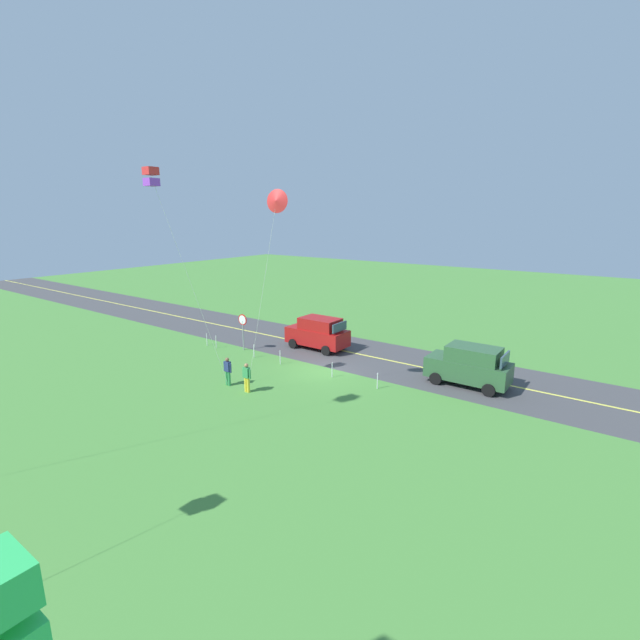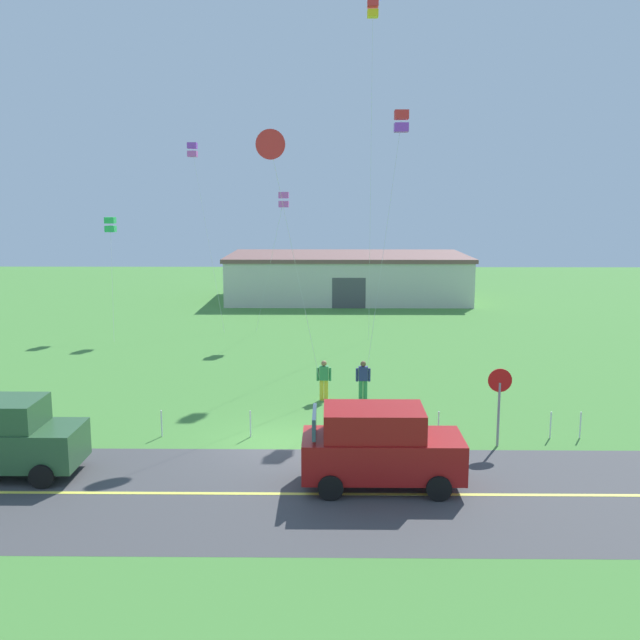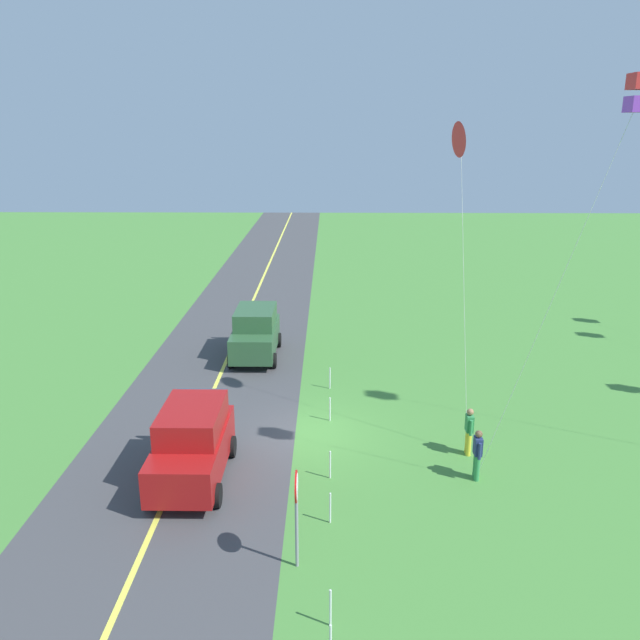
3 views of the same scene
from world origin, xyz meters
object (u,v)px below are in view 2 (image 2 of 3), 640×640
stop_sign (499,392)px  kite_pink_drift (110,225)px  kite_green_far (284,200)px  warehouse_distant (347,276)px  kite_orange_near (192,150)px  kite_red_low (270,145)px  kite_blue_mid (401,122)px  car_suv_foreground (380,446)px  car_parked_west_near (1,436)px  kite_yellow_high (373,10)px  person_adult_companion (363,379)px  person_adult_near (324,379)px

stop_sign → kite_pink_drift: kite_pink_drift is taller
kite_green_far → warehouse_distant: size_ratio=0.45×
kite_green_far → kite_orange_near: kite_orange_near is taller
kite_red_low → kite_blue_mid: (5.07, 3.05, 1.12)m
car_suv_foreground → kite_red_low: (-3.56, 8.14, 8.62)m
car_parked_west_near → kite_orange_near: 27.26m
kite_pink_drift → kite_orange_near: bearing=33.0°
kite_blue_mid → kite_yellow_high: kite_yellow_high is taller
person_adult_companion → car_suv_foreground: bearing=-28.6°
person_adult_near → kite_blue_mid: kite_blue_mid is taller
kite_red_low → kite_yellow_high: size_ratio=0.58×
stop_sign → kite_blue_mid: 12.29m
car_parked_west_near → kite_pink_drift: 23.47m
stop_sign → kite_blue_mid: kite_blue_mid is taller
stop_sign → kite_pink_drift: (-18.18, 20.04, 4.49)m
car_suv_foreground → stop_sign: bearing=39.4°
kite_green_far → kite_yellow_high: bearing=-22.5°
car_parked_west_near → kite_green_far: kite_green_far is taller
kite_pink_drift → warehouse_distant: 20.48m
person_adult_companion → kite_red_low: kite_red_low is taller
kite_red_low → stop_sign: bearing=-32.5°
kite_green_far → person_adult_companion: bearing=-74.4°
person_adult_near → kite_pink_drift: (-12.56, 14.78, 5.43)m
car_parked_west_near → person_adult_companion: bearing=36.0°
car_parked_west_near → kite_green_far: 23.76m
person_adult_near → kite_blue_mid: size_ratio=0.14×
kite_green_far → warehouse_distant: 16.56m
person_adult_companion → kite_orange_near: 22.45m
person_adult_near → kite_yellow_high: 20.52m
kite_pink_drift → kite_orange_near: (4.40, 2.85, 4.41)m
kite_yellow_high → warehouse_distant: 23.04m
kite_red_low → warehouse_distant: size_ratio=0.56×
kite_green_far → kite_pink_drift: bearing=175.1°
stop_sign → kite_green_far: kite_green_far is taller
car_suv_foreground → person_adult_companion: size_ratio=2.75×
stop_sign → person_adult_companion: 6.67m
person_adult_companion → kite_orange_near: size_ratio=0.14×
car_parked_west_near → kite_yellow_high: 28.13m
kite_red_low → kite_yellow_high: bearing=70.4°
car_parked_west_near → kite_green_far: bearing=72.6°
car_suv_foreground → kite_yellow_high: (0.84, 20.49, 16.24)m
car_parked_west_near → kite_blue_mid: kite_blue_mid is taller
kite_blue_mid → person_adult_companion: bearing=-120.3°
kite_green_far → kite_pink_drift: kite_green_far is taller
kite_red_low → kite_yellow_high: kite_yellow_high is taller
kite_red_low → kite_pink_drift: (-10.59, 15.21, -3.48)m
person_adult_near → person_adult_companion: size_ratio=1.00×
kite_pink_drift → car_parked_west_near: bearing=-81.6°
person_adult_near → kite_green_far: 15.69m
kite_blue_mid → car_suv_foreground: bearing=-97.7°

